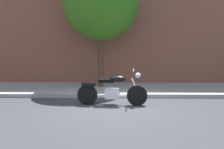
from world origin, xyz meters
name	(u,v)px	position (x,y,z in m)	size (l,w,h in m)	color
ground_plane	(113,109)	(0.00, 0.00, 0.00)	(60.00, 60.00, 0.00)	#38383D
sidewalk	(114,89)	(0.00, 3.19, 0.07)	(25.93, 3.16, 0.14)	#9E9E9E
building_facade	(114,8)	(0.00, 5.02, 3.82)	(25.93, 0.50, 7.64)	brown
motorcycle	(112,91)	(-0.04, 0.54, 0.47)	(2.24, 0.70, 1.14)	black
street_tree	(100,2)	(-0.59, 3.45, 3.77)	(3.26, 3.26, 5.41)	#4E3726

